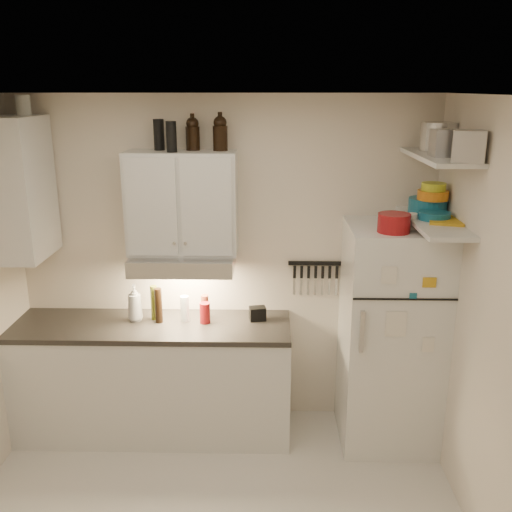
{
  "coord_description": "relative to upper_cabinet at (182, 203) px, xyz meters",
  "views": [
    {
      "loc": [
        0.33,
        -2.77,
        2.64
      ],
      "look_at": [
        0.25,
        0.9,
        1.55
      ],
      "focal_mm": 40.0,
      "sensor_mm": 36.0,
      "label": 1
    }
  ],
  "objects": [
    {
      "name": "stock_pot",
      "position": [
        1.81,
        -0.09,
        0.49
      ],
      "size": [
        0.33,
        0.33,
        0.19
      ],
      "primitive_type": "cylinder",
      "rotation": [
        0.0,
        0.0,
        -0.25
      ],
      "color": "silver",
      "rests_on": "shelf_hi"
    },
    {
      "name": "bowl_orange",
      "position": [
        1.78,
        -0.14,
        0.09
      ],
      "size": [
        0.22,
        0.22,
        0.06
      ],
      "primitive_type": "cylinder",
      "color": "orange",
      "rests_on": "bowl_teal"
    },
    {
      "name": "growler_a",
      "position": [
        0.08,
        0.07,
        0.5
      ],
      "size": [
        0.11,
        0.11,
        0.24
      ],
      "primitive_type": null,
      "rotation": [
        0.0,
        0.0,
        0.03
      ],
      "color": "black",
      "rests_on": "upper_cabinet"
    },
    {
      "name": "back_wall",
      "position": [
        0.3,
        0.18,
        -0.53
      ],
      "size": [
        3.2,
        0.02,
        2.6
      ],
      "primitive_type": "cube",
      "color": "beige",
      "rests_on": "ground"
    },
    {
      "name": "tin_a",
      "position": [
        1.75,
        -0.42,
        0.48
      ],
      "size": [
        0.17,
        0.16,
        0.17
      ],
      "primitive_type": "cube",
      "rotation": [
        0.0,
        0.0,
        0.02
      ],
      "color": "#AAAAAD",
      "rests_on": "shelf_hi"
    },
    {
      "name": "pepper_mill",
      "position": [
        0.15,
        -0.01,
        -0.81
      ],
      "size": [
        0.06,
        0.06,
        0.19
      ],
      "primitive_type": "cylinder",
      "rotation": [
        0.0,
        0.0,
        -0.02
      ],
      "color": "brown",
      "rests_on": "countertop"
    },
    {
      "name": "growler_b",
      "position": [
        0.28,
        0.04,
        0.5
      ],
      "size": [
        0.14,
        0.14,
        0.25
      ],
      "primitive_type": null,
      "rotation": [
        0.0,
        0.0,
        0.4
      ],
      "color": "black",
      "rests_on": "upper_cabinet"
    },
    {
      "name": "shelf_lo",
      "position": [
        1.75,
        -0.31,
        -0.07
      ],
      "size": [
        0.3,
        0.95,
        0.03
      ],
      "primitive_type": "cube",
      "color": "silver",
      "rests_on": "right_wall"
    },
    {
      "name": "caddy",
      "position": [
        0.55,
        -0.04,
        -0.85
      ],
      "size": [
        0.14,
        0.11,
        0.1
      ],
      "primitive_type": "cube",
      "rotation": [
        0.0,
        0.0,
        0.19
      ],
      "color": "black",
      "rests_on": "countertop"
    },
    {
      "name": "book_stack",
      "position": [
        1.83,
        -0.36,
        -0.08
      ],
      "size": [
        0.29,
        0.32,
        0.09
      ],
      "primitive_type": "cube",
      "rotation": [
        0.0,
        0.0,
        -0.28
      ],
      "color": "gold",
      "rests_on": "fridge"
    },
    {
      "name": "right_wall",
      "position": [
        1.91,
        -1.33,
        -0.53
      ],
      "size": [
        0.02,
        3.0,
        2.6
      ],
      "primitive_type": "cube",
      "color": "beige",
      "rests_on": "ground"
    },
    {
      "name": "ceiling",
      "position": [
        0.3,
        -1.33,
        0.78
      ],
      "size": [
        3.2,
        3.0,
        0.02
      ],
      "primitive_type": "cube",
      "color": "white",
      "rests_on": "ground"
    },
    {
      "name": "upper_cabinet",
      "position": [
        0.0,
        0.0,
        0.0
      ],
      "size": [
        0.8,
        0.33,
        0.75
      ],
      "primitive_type": "cube",
      "color": "silver",
      "rests_on": "back_wall"
    },
    {
      "name": "base_cabinet",
      "position": [
        -0.25,
        -0.14,
        -1.39
      ],
      "size": [
        2.1,
        0.6,
        0.88
      ],
      "primitive_type": "cube",
      "color": "silver",
      "rests_on": "floor"
    },
    {
      "name": "fridge",
      "position": [
        1.55,
        -0.18,
        -0.98
      ],
      "size": [
        0.7,
        0.68,
        1.7
      ],
      "primitive_type": "cube",
      "color": "white",
      "rests_on": "floor"
    },
    {
      "name": "oil_bottle",
      "position": [
        -0.24,
        -0.04,
        -0.77
      ],
      "size": [
        0.06,
        0.06,
        0.27
      ],
      "primitive_type": "cylinder",
      "rotation": [
        0.0,
        0.0,
        0.13
      ],
      "color": "#5C6118",
      "rests_on": "countertop"
    },
    {
      "name": "shelf_hi",
      "position": [
        1.75,
        -0.31,
        0.38
      ],
      "size": [
        0.3,
        0.95,
        0.03
      ],
      "primitive_type": "cube",
      "color": "silver",
      "rests_on": "right_wall"
    },
    {
      "name": "vinegar_bottle",
      "position": [
        -0.19,
        -0.1,
        -0.77
      ],
      "size": [
        0.06,
        0.06,
        0.27
      ],
      "primitive_type": "cylinder",
      "rotation": [
        0.0,
        0.0,
        0.14
      ],
      "color": "black",
      "rests_on": "countertop"
    },
    {
      "name": "countertop",
      "position": [
        -0.25,
        -0.14,
        -0.93
      ],
      "size": [
        2.1,
        0.62,
        0.04
      ],
      "primitive_type": "cube",
      "color": "#2B2825",
      "rests_on": "base_cabinet"
    },
    {
      "name": "bowl_yellow",
      "position": [
        1.78,
        -0.14,
        0.15
      ],
      "size": [
        0.17,
        0.17,
        0.05
      ],
      "primitive_type": "cylinder",
      "color": "#B0BA20",
      "rests_on": "bowl_orange"
    },
    {
      "name": "side_cabinet",
      "position": [
        -1.14,
        -0.14,
        0.12
      ],
      "size": [
        0.33,
        0.55,
        1.0
      ],
      "primitive_type": "cube",
      "color": "silver",
      "rests_on": "left_wall"
    },
    {
      "name": "side_jar",
      "position": [
        -1.09,
        -0.03,
        0.69
      ],
      "size": [
        0.13,
        0.13,
        0.14
      ],
      "primitive_type": "cylinder",
      "rotation": [
        0.0,
        0.0,
        -0.26
      ],
      "color": "silver",
      "rests_on": "side_cabinet"
    },
    {
      "name": "knife_strip",
      "position": [
        1.0,
        0.15,
        -0.51
      ],
      "size": [
        0.42,
        0.02,
        0.03
      ],
      "primitive_type": "cube",
      "color": "black",
      "rests_on": "back_wall"
    },
    {
      "name": "dutch_oven",
      "position": [
        1.48,
        -0.35,
        -0.06
      ],
      "size": [
        0.28,
        0.28,
        0.13
      ],
      "primitive_type": "cylinder",
      "rotation": [
        0.0,
        0.0,
        -0.31
      ],
      "color": "maroon",
      "rests_on": "fridge"
    },
    {
      "name": "red_jar",
      "position": [
        0.16,
        -0.11,
        -0.82
      ],
      "size": [
        0.1,
        0.1,
        0.16
      ],
      "primitive_type": "cylinder",
      "rotation": [
        0.0,
        0.0,
        -0.34
      ],
      "color": "maroon",
      "rests_on": "countertop"
    },
    {
      "name": "tin_b",
      "position": [
        1.81,
        -0.69,
        0.48
      ],
      "size": [
        0.24,
        0.24,
        0.18
      ],
      "primitive_type": "cube",
      "rotation": [
        0.0,
        0.0,
        -0.37
      ],
      "color": "#AAAAAD",
      "rests_on": "shelf_hi"
    },
    {
      "name": "plates",
      "position": [
        1.76,
        -0.29,
        -0.02
      ],
      "size": [
        0.24,
        0.24,
        0.05
      ],
      "primitive_type": "cylinder",
      "rotation": [
        0.0,
        0.0,
        -0.12
      ],
      "color": "#155C77",
      "rests_on": "shelf_lo"
    },
    {
      "name": "thermos_b",
      "position": [
        -0.16,
        0.06,
        0.49
      ],
      "size": [
        0.1,
        0.1,
        0.22
      ],
      "primitive_type": "cylinder",
      "rotation": [
        0.0,
        0.0,
        -0.37
      ],
      "color": "black",
      "rests_on": "upper_cabinet"
    },
    {
      "name": "clear_bottle",
      "position": [
        -0.0,
        -0.07,
        -0.81
      ],
      "size": [
        0.08,
        0.08,
        0.2
      ],
      "primitive_type": "cylinder",
      "rotation": [
        0.0,
        0.0,
        0.21
      ],
      "color": "silver",
      "rests_on": "countertop"
    },
    {
      "name": "spice_jar",
      "position": [
        1.62,
        -0.27,
        -0.07
      ],
      "size": [
        0.07,
        0.07,
        0.11
      ],
      "primitive_type": "cylinder",
      "rotation": [
        0.0,
        0.0,
        0.08
      ],
      "color": "silver",
      "rests_on": "fridge"
    },
    {
      "name": "bowl_teal",
      "position": [
        1.77,
        -0.09,
        0.0
      ],
      "size": [
        0.27,
        0.27,
        0.11
      ],
      "primitive_type": "cylinder",
      "color": "#155C77",
      "rests_on": "shelf_lo"
    },
    {
      "name": "soap_bottle",
      "position": [
        -0.38,
        -0.07,
        -0.74
      ],
      "size": [
        0.14,
        0.14,
        0.32
      ],
      "primitive_type": "imported",
      "rotation": [
        0.0,
        0.0,
        0.16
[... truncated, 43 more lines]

